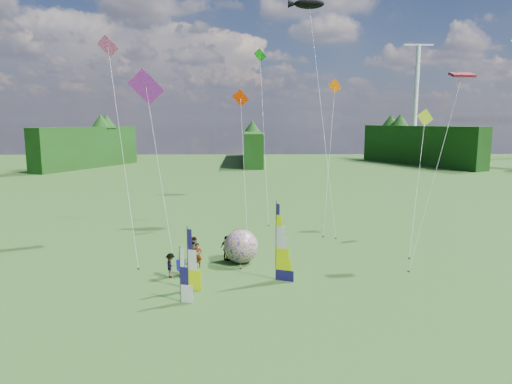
{
  "coord_description": "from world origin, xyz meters",
  "views": [
    {
      "loc": [
        -1.63,
        -24.27,
        9.96
      ],
      "look_at": [
        -1.0,
        4.0,
        5.5
      ],
      "focal_mm": 32.0,
      "sensor_mm": 36.0,
      "label": 1
    }
  ],
  "objects_px": {
    "spectator_b": "(195,250)",
    "spectator_d": "(226,248)",
    "side_banner_far": "(180,276)",
    "side_banner_left": "(188,260)",
    "spectator_c": "(170,265)",
    "kite_whale": "(321,100)",
    "bol_inflatable": "(241,246)",
    "camp_chair": "(182,268)",
    "feather_banner_main": "(276,242)",
    "spectator_a": "(198,255)"
  },
  "relations": [
    {
      "from": "kite_whale",
      "to": "bol_inflatable",
      "type": "bearing_deg",
      "value": -137.82
    },
    {
      "from": "spectator_a",
      "to": "camp_chair",
      "type": "height_order",
      "value": "spectator_a"
    },
    {
      "from": "spectator_c",
      "to": "kite_whale",
      "type": "bearing_deg",
      "value": -45.31
    },
    {
      "from": "side_banner_far",
      "to": "spectator_a",
      "type": "xyz_separation_m",
      "value": [
        0.3,
        6.08,
        -0.68
      ]
    },
    {
      "from": "spectator_d",
      "to": "camp_chair",
      "type": "xyz_separation_m",
      "value": [
        -2.75,
        -3.23,
        -0.39
      ]
    },
    {
      "from": "side_banner_far",
      "to": "side_banner_left",
      "type": "bearing_deg",
      "value": 99.52
    },
    {
      "from": "spectator_a",
      "to": "feather_banner_main",
      "type": "bearing_deg",
      "value": -30.27
    },
    {
      "from": "side_banner_left",
      "to": "spectator_b",
      "type": "distance_m",
      "value": 5.29
    },
    {
      "from": "spectator_b",
      "to": "camp_chair",
      "type": "distance_m",
      "value": 2.88
    },
    {
      "from": "spectator_a",
      "to": "side_banner_left",
      "type": "bearing_deg",
      "value": -94.75
    },
    {
      "from": "side_banner_left",
      "to": "bol_inflatable",
      "type": "bearing_deg",
      "value": 75.64
    },
    {
      "from": "side_banner_far",
      "to": "camp_chair",
      "type": "xyz_separation_m",
      "value": [
        -0.53,
        4.29,
        -1.02
      ]
    },
    {
      "from": "feather_banner_main",
      "to": "kite_whale",
      "type": "height_order",
      "value": "kite_whale"
    },
    {
      "from": "spectator_a",
      "to": "kite_whale",
      "type": "distance_m",
      "value": 20.35
    },
    {
      "from": "side_banner_left",
      "to": "spectator_a",
      "type": "relative_size",
      "value": 2.18
    },
    {
      "from": "side_banner_left",
      "to": "spectator_c",
      "type": "bearing_deg",
      "value": 139.69
    },
    {
      "from": "kite_whale",
      "to": "side_banner_left",
      "type": "bearing_deg",
      "value": -137.9
    },
    {
      "from": "spectator_a",
      "to": "spectator_b",
      "type": "distance_m",
      "value": 1.06
    },
    {
      "from": "feather_banner_main",
      "to": "spectator_a",
      "type": "distance_m",
      "value": 6.04
    },
    {
      "from": "side_banner_left",
      "to": "kite_whale",
      "type": "distance_m",
      "value": 22.95
    },
    {
      "from": "bol_inflatable",
      "to": "spectator_c",
      "type": "relative_size",
      "value": 1.5
    },
    {
      "from": "side_banner_left",
      "to": "side_banner_far",
      "type": "distance_m",
      "value": 1.92
    },
    {
      "from": "side_banner_far",
      "to": "spectator_a",
      "type": "distance_m",
      "value": 6.13
    },
    {
      "from": "feather_banner_main",
      "to": "camp_chair",
      "type": "height_order",
      "value": "feather_banner_main"
    },
    {
      "from": "spectator_b",
      "to": "spectator_c",
      "type": "xyz_separation_m",
      "value": [
        -1.2,
        -3.05,
        -0.14
      ]
    },
    {
      "from": "spectator_d",
      "to": "spectator_a",
      "type": "bearing_deg",
      "value": 78.95
    },
    {
      "from": "spectator_c",
      "to": "side_banner_left",
      "type": "bearing_deg",
      "value": -154.73
    },
    {
      "from": "spectator_b",
      "to": "spectator_d",
      "type": "distance_m",
      "value": 2.27
    },
    {
      "from": "side_banner_left",
      "to": "spectator_d",
      "type": "xyz_separation_m",
      "value": [
        2.03,
        5.64,
        -0.94
      ]
    },
    {
      "from": "feather_banner_main",
      "to": "spectator_a",
      "type": "height_order",
      "value": "feather_banner_main"
    },
    {
      "from": "feather_banner_main",
      "to": "camp_chair",
      "type": "distance_m",
      "value": 6.38
    },
    {
      "from": "spectator_a",
      "to": "camp_chair",
      "type": "bearing_deg",
      "value": -118.18
    },
    {
      "from": "feather_banner_main",
      "to": "bol_inflatable",
      "type": "relative_size",
      "value": 2.04
    },
    {
      "from": "spectator_d",
      "to": "camp_chair",
      "type": "distance_m",
      "value": 4.26
    },
    {
      "from": "spectator_b",
      "to": "kite_whale",
      "type": "relative_size",
      "value": 0.08
    },
    {
      "from": "side_banner_far",
      "to": "spectator_a",
      "type": "relative_size",
      "value": 1.81
    },
    {
      "from": "side_banner_far",
      "to": "spectator_d",
      "type": "bearing_deg",
      "value": 88.74
    },
    {
      "from": "side_banner_left",
      "to": "spectator_c",
      "type": "xyz_separation_m",
      "value": [
        -1.4,
        2.15,
        -1.05
      ]
    },
    {
      "from": "feather_banner_main",
      "to": "spectator_b",
      "type": "xyz_separation_m",
      "value": [
        -5.5,
        3.66,
        -1.51
      ]
    },
    {
      "from": "side_banner_far",
      "to": "bol_inflatable",
      "type": "bearing_deg",
      "value": 80.17
    },
    {
      "from": "spectator_c",
      "to": "feather_banner_main",
      "type": "bearing_deg",
      "value": -102.91
    },
    {
      "from": "side_banner_far",
      "to": "kite_whale",
      "type": "bearing_deg",
      "value": 76.4
    },
    {
      "from": "side_banner_far",
      "to": "spectator_b",
      "type": "height_order",
      "value": "side_banner_far"
    },
    {
      "from": "camp_chair",
      "to": "spectator_c",
      "type": "bearing_deg",
      "value": 176.14
    },
    {
      "from": "kite_whale",
      "to": "feather_banner_main",
      "type": "bearing_deg",
      "value": -125.16
    },
    {
      "from": "spectator_a",
      "to": "kite_whale",
      "type": "xyz_separation_m",
      "value": [
        10.48,
        13.55,
        10.98
      ]
    },
    {
      "from": "bol_inflatable",
      "to": "spectator_b",
      "type": "xyz_separation_m",
      "value": [
        -3.28,
        0.08,
        -0.26
      ]
    },
    {
      "from": "bol_inflatable",
      "to": "spectator_d",
      "type": "xyz_separation_m",
      "value": [
        -1.05,
        0.52,
        -0.29
      ]
    },
    {
      "from": "kite_whale",
      "to": "camp_chair",
      "type": "bearing_deg",
      "value": -143.48
    },
    {
      "from": "kite_whale",
      "to": "spectator_c",
      "type": "bearing_deg",
      "value": -144.63
    }
  ]
}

